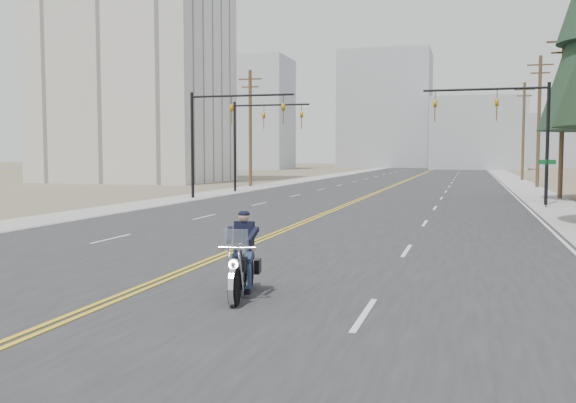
% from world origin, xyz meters
% --- Properties ---
extents(road, '(20.00, 200.00, 0.01)m').
position_xyz_m(road, '(0.00, 70.00, 0.01)').
color(road, '#303033').
rests_on(road, ground).
extents(sidewalk_left, '(3.00, 200.00, 0.01)m').
position_xyz_m(sidewalk_left, '(-11.50, 70.00, 0.01)').
color(sidewalk_left, '#A5A5A0').
rests_on(sidewalk_left, ground).
extents(sidewalk_right, '(3.00, 200.00, 0.01)m').
position_xyz_m(sidewalk_right, '(11.50, 70.00, 0.01)').
color(sidewalk_right, '#A5A5A0').
rests_on(sidewalk_right, ground).
extents(traffic_mast_left, '(7.10, 0.26, 7.00)m').
position_xyz_m(traffic_mast_left, '(-8.98, 32.00, 4.94)').
color(traffic_mast_left, black).
rests_on(traffic_mast_left, ground).
extents(traffic_mast_right, '(7.10, 0.26, 7.00)m').
position_xyz_m(traffic_mast_right, '(8.98, 32.00, 4.94)').
color(traffic_mast_right, black).
rests_on(traffic_mast_right, ground).
extents(traffic_mast_far, '(6.10, 0.26, 7.00)m').
position_xyz_m(traffic_mast_far, '(-9.31, 40.00, 4.87)').
color(traffic_mast_far, black).
rests_on(traffic_mast_far, ground).
extents(street_sign, '(0.90, 0.06, 2.62)m').
position_xyz_m(street_sign, '(10.80, 30.00, 1.80)').
color(street_sign, black).
rests_on(street_sign, ground).
extents(utility_pole_c, '(2.20, 0.30, 11.00)m').
position_xyz_m(utility_pole_c, '(12.50, 38.00, 5.73)').
color(utility_pole_c, brown).
rests_on(utility_pole_c, ground).
extents(utility_pole_d, '(2.20, 0.30, 11.50)m').
position_xyz_m(utility_pole_d, '(12.50, 53.00, 5.98)').
color(utility_pole_d, brown).
rests_on(utility_pole_d, ground).
extents(utility_pole_e, '(2.20, 0.30, 11.00)m').
position_xyz_m(utility_pole_e, '(12.50, 70.00, 5.73)').
color(utility_pole_e, brown).
rests_on(utility_pole_e, ground).
extents(utility_pole_left, '(2.20, 0.30, 10.50)m').
position_xyz_m(utility_pole_left, '(-12.50, 48.00, 5.48)').
color(utility_pole_left, brown).
rests_on(utility_pole_left, ground).
extents(apartment_block, '(18.00, 14.00, 30.00)m').
position_xyz_m(apartment_block, '(-28.00, 55.00, 15.00)').
color(apartment_block, silver).
rests_on(apartment_block, ground).
extents(haze_bldg_a, '(14.00, 12.00, 22.00)m').
position_xyz_m(haze_bldg_a, '(-35.00, 115.00, 11.00)').
color(haze_bldg_a, '#B7BCC6').
rests_on(haze_bldg_a, ground).
extents(haze_bldg_b, '(18.00, 14.00, 14.00)m').
position_xyz_m(haze_bldg_b, '(8.00, 125.00, 7.00)').
color(haze_bldg_b, '#ADB2B7').
rests_on(haze_bldg_b, ground).
extents(haze_bldg_d, '(20.00, 15.00, 26.00)m').
position_xyz_m(haze_bldg_d, '(-12.00, 140.00, 13.00)').
color(haze_bldg_d, '#ADB2B7').
rests_on(haze_bldg_d, ground).
extents(haze_bldg_e, '(14.00, 14.00, 12.00)m').
position_xyz_m(haze_bldg_e, '(25.00, 150.00, 6.00)').
color(haze_bldg_e, '#B7BCC6').
rests_on(haze_bldg_e, ground).
extents(haze_bldg_f, '(12.00, 12.00, 16.00)m').
position_xyz_m(haze_bldg_f, '(-50.00, 130.00, 8.00)').
color(haze_bldg_f, '#ADB2B7').
rests_on(haze_bldg_f, ground).
extents(motorcyclist, '(1.34, 2.38, 1.75)m').
position_xyz_m(motorcyclist, '(2.35, 4.83, 0.88)').
color(motorcyclist, black).
rests_on(motorcyclist, ground).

